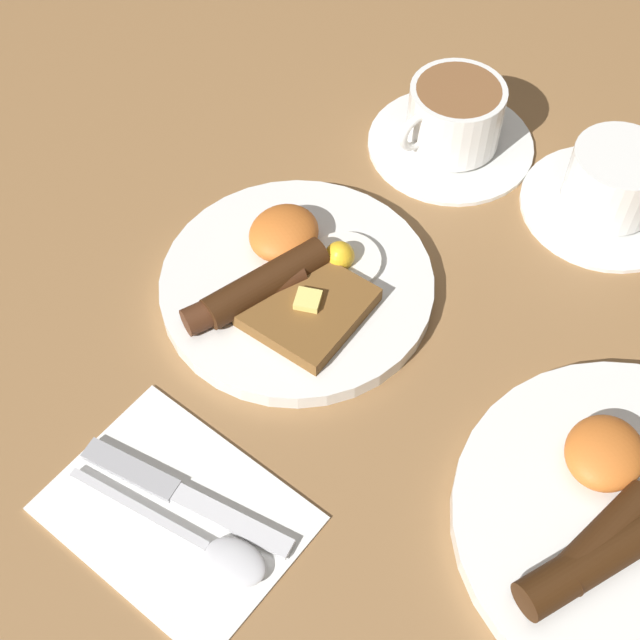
{
  "coord_description": "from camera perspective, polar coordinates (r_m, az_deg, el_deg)",
  "views": [
    {
      "loc": [
        0.38,
        0.27,
        0.61
      ],
      "look_at": [
        0.03,
        0.04,
        0.03
      ],
      "focal_mm": 50.0,
      "sensor_mm": 36.0,
      "label": 1
    }
  ],
  "objects": [
    {
      "name": "breakfast_plate_far",
      "position": [
        0.68,
        19.45,
        -12.04
      ],
      "size": [
        0.27,
        0.27,
        0.04
      ],
      "color": "white",
      "rests_on": "ground_plane"
    },
    {
      "name": "spoon",
      "position": [
        0.64,
        -6.84,
        -14.4
      ],
      "size": [
        0.04,
        0.17,
        0.01
      ],
      "rotation": [
        0.0,
        0.0,
        1.63
      ],
      "color": "silver",
      "rests_on": "napkin"
    },
    {
      "name": "breakfast_plate_near",
      "position": [
        0.75,
        -1.7,
        2.45
      ],
      "size": [
        0.23,
        0.23,
        0.04
      ],
      "color": "white",
      "rests_on": "ground_plane"
    },
    {
      "name": "teacup_far",
      "position": [
        0.85,
        18.26,
        8.1
      ],
      "size": [
        0.15,
        0.15,
        0.07
      ],
      "color": "white",
      "rests_on": "ground_plane"
    },
    {
      "name": "ground_plane",
      "position": [
        0.76,
        -1.48,
        1.9
      ],
      "size": [
        3.0,
        3.0,
        0.0
      ],
      "primitive_type": "plane",
      "color": "olive"
    },
    {
      "name": "napkin",
      "position": [
        0.67,
        -9.2,
        -12.08
      ],
      "size": [
        0.15,
        0.19,
        0.01
      ],
      "primitive_type": "cube",
      "rotation": [
        0.0,
        0.0,
        -0.1
      ],
      "color": "white",
      "rests_on": "ground_plane"
    },
    {
      "name": "teacup_near",
      "position": [
        0.87,
        8.52,
        12.36
      ],
      "size": [
        0.16,
        0.16,
        0.07
      ],
      "color": "white",
      "rests_on": "ground_plane"
    },
    {
      "name": "knife",
      "position": [
        0.67,
        -9.36,
        -10.75
      ],
      "size": [
        0.03,
        0.17,
        0.01
      ],
      "rotation": [
        0.0,
        0.0,
        1.66
      ],
      "color": "silver",
      "rests_on": "napkin"
    }
  ]
}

